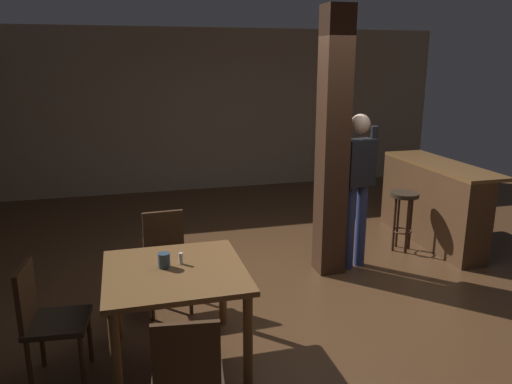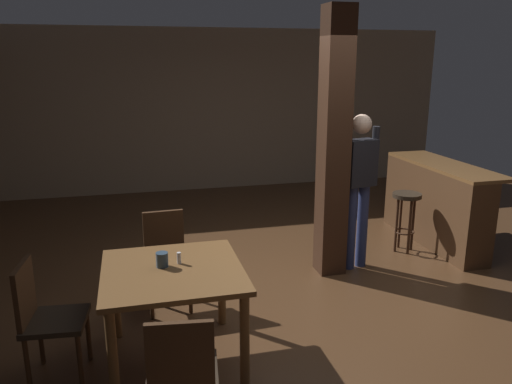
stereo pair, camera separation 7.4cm
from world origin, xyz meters
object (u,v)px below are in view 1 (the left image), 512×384
at_px(salt_shaker, 181,258).
at_px(bar_counter, 432,202).
at_px(dining_table, 175,283).
at_px(chair_north, 166,255).
at_px(chair_west, 46,316).
at_px(napkin_cup, 164,260).
at_px(bar_stool_near, 404,207).
at_px(chair_south, 188,374).
at_px(standing_person, 357,180).

distance_m(salt_shaker, bar_counter, 3.78).
relative_size(dining_table, chair_north, 1.17).
xyz_separation_m(dining_table, bar_counter, (3.42, 1.79, -0.12)).
bearing_deg(chair_west, napkin_cup, 4.47).
height_order(chair_west, salt_shaker, chair_west).
xyz_separation_m(chair_north, salt_shaker, (0.05, -0.84, 0.30)).
relative_size(dining_table, chair_west, 1.17).
height_order(bar_counter, bar_stool_near, bar_counter).
relative_size(chair_south, bar_stool_near, 1.22).
height_order(napkin_cup, salt_shaker, napkin_cup).
distance_m(dining_table, standing_person, 2.53).
xyz_separation_m(chair_west, salt_shaker, (0.98, 0.10, 0.30)).
bearing_deg(chair_north, chair_west, -135.03).
relative_size(napkin_cup, bar_stool_near, 0.15).
distance_m(chair_south, chair_west, 1.28).
bearing_deg(bar_counter, chair_north, -165.77).
bearing_deg(chair_south, dining_table, 87.75).
bearing_deg(chair_west, dining_table, 0.30).
bearing_deg(bar_counter, chair_west, -157.53).
bearing_deg(standing_person, chair_south, -133.89).
distance_m(dining_table, bar_counter, 3.87).
bearing_deg(bar_stool_near, standing_person, -158.86).
height_order(dining_table, standing_person, standing_person).
xyz_separation_m(chair_north, bar_stool_near, (2.90, 0.69, 0.04)).
bearing_deg(salt_shaker, chair_north, 93.32).
bearing_deg(standing_person, chair_north, -169.63).
xyz_separation_m(chair_south, chair_north, (0.05, 1.86, 0.00)).
bearing_deg(dining_table, chair_west, -179.70).
height_order(chair_west, chair_north, same).
bearing_deg(standing_person, bar_counter, 20.25).
bearing_deg(dining_table, bar_counter, 27.62).
height_order(dining_table, bar_counter, bar_counter).
height_order(chair_north, bar_stool_near, chair_north).
xyz_separation_m(standing_person, bar_stool_near, (0.79, 0.30, -0.46)).
relative_size(dining_table, bar_stool_near, 1.42).
bearing_deg(salt_shaker, bar_counter, 26.82).
bearing_deg(chair_north, bar_counter, 14.23).
relative_size(chair_south, napkin_cup, 7.88).
bearing_deg(napkin_cup, standing_person, 29.67).
xyz_separation_m(napkin_cup, bar_stool_near, (2.99, 1.56, -0.27)).
height_order(chair_west, bar_stool_near, chair_west).
xyz_separation_m(salt_shaker, bar_stool_near, (2.86, 1.53, -0.26)).
relative_size(chair_west, bar_counter, 0.49).
height_order(dining_table, napkin_cup, napkin_cup).
relative_size(salt_shaker, bar_counter, 0.05).
relative_size(napkin_cup, standing_person, 0.07).
bearing_deg(dining_table, standing_person, 31.69).
bearing_deg(napkin_cup, bar_stool_near, 27.54).
distance_m(chair_west, chair_north, 1.32).
xyz_separation_m(chair_west, bar_stool_near, (3.84, 1.62, 0.04)).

